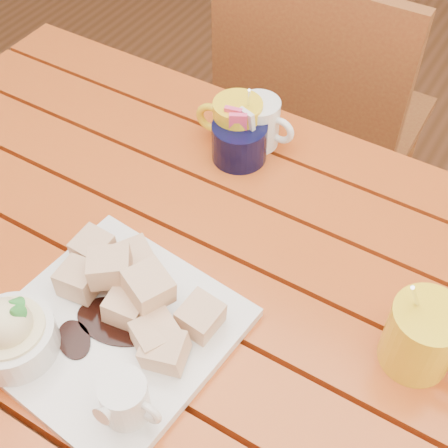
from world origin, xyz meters
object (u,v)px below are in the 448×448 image
Objects in this scene: table at (179,308)px; coffee_mug_left at (236,124)px; chair_far at (317,121)px; dessert_plate at (90,326)px; coffee_mug_right at (424,337)px.

coffee_mug_left reaches higher than table.
table is 8.80× the size of coffee_mug_left.
dessert_plate is at bearing 91.66° from chair_far.
coffee_mug_right reaches higher than dessert_plate.
chair_far reaches higher than dessert_plate.
coffee_mug_left reaches higher than dessert_plate.
coffee_mug_right is (0.35, 0.04, 0.16)m from table.
chair_far reaches higher than coffee_mug_right.
chair_far is (-0.07, 0.68, -0.13)m from table.
chair_far is (-0.41, 0.65, -0.29)m from coffee_mug_right.
coffee_mug_right is 0.17× the size of chair_far.
chair_far is at bearing 93.07° from dessert_plate.
coffee_mug_left is 0.91× the size of coffee_mug_right.
coffee_mug_right is (0.40, -0.23, 0.00)m from coffee_mug_left.
chair_far is at bearing 95.82° from table.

